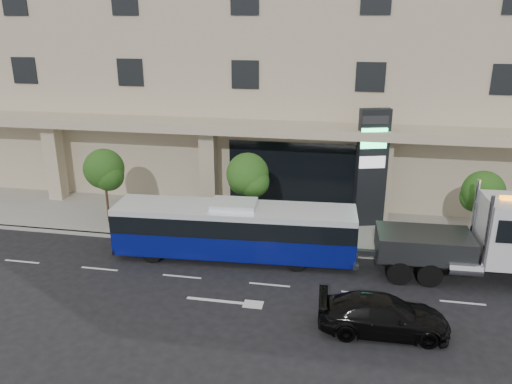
{
  "coord_description": "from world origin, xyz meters",
  "views": [
    {
      "loc": [
        2.97,
        -20.53,
        10.9
      ],
      "look_at": [
        -1.26,
        2.0,
        3.02
      ],
      "focal_mm": 35.0,
      "sensor_mm": 36.0,
      "label": 1
    }
  ],
  "objects_px": {
    "tow_truck": "(483,242)",
    "signage_pylon": "(372,168)",
    "city_bus": "(234,229)",
    "black_sedan": "(383,315)"
  },
  "relations": [
    {
      "from": "city_bus",
      "to": "tow_truck",
      "type": "bearing_deg",
      "value": -3.52
    },
    {
      "from": "tow_truck",
      "to": "city_bus",
      "type": "bearing_deg",
      "value": 177.83
    },
    {
      "from": "city_bus",
      "to": "signage_pylon",
      "type": "bearing_deg",
      "value": 35.35
    },
    {
      "from": "black_sedan",
      "to": "tow_truck",
      "type": "bearing_deg",
      "value": -44.54
    },
    {
      "from": "city_bus",
      "to": "black_sedan",
      "type": "height_order",
      "value": "city_bus"
    },
    {
      "from": "black_sedan",
      "to": "signage_pylon",
      "type": "distance_m",
      "value": 10.46
    },
    {
      "from": "tow_truck",
      "to": "signage_pylon",
      "type": "distance_m",
      "value": 7.21
    },
    {
      "from": "tow_truck",
      "to": "signage_pylon",
      "type": "xyz_separation_m",
      "value": [
        -4.73,
        5.19,
        1.66
      ]
    },
    {
      "from": "city_bus",
      "to": "tow_truck",
      "type": "distance_m",
      "value": 11.17
    },
    {
      "from": "tow_truck",
      "to": "black_sedan",
      "type": "distance_m",
      "value": 6.68
    }
  ]
}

